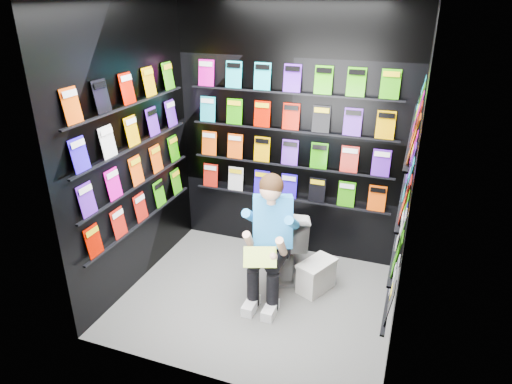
% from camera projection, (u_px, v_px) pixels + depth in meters
% --- Properties ---
extents(floor, '(2.40, 2.40, 0.00)m').
position_uv_depth(floor, '(257.00, 299.00, 4.22)').
color(floor, slate).
rests_on(floor, ground).
extents(wall_back, '(2.40, 0.04, 2.60)m').
position_uv_depth(wall_back, '(291.00, 134.00, 4.56)').
color(wall_back, black).
rests_on(wall_back, floor).
extents(wall_front, '(2.40, 0.04, 2.60)m').
position_uv_depth(wall_front, '(202.00, 221.00, 2.84)').
color(wall_front, black).
rests_on(wall_front, floor).
extents(wall_left, '(0.04, 2.00, 2.60)m').
position_uv_depth(wall_left, '(131.00, 151.00, 4.08)').
color(wall_left, black).
rests_on(wall_left, floor).
extents(wall_right, '(0.04, 2.00, 2.60)m').
position_uv_depth(wall_right, '(412.00, 187.00, 3.32)').
color(wall_right, black).
rests_on(wall_right, floor).
extents(comics_back, '(2.10, 0.06, 1.37)m').
position_uv_depth(comics_back, '(290.00, 135.00, 4.53)').
color(comics_back, red).
rests_on(comics_back, wall_back).
extents(comics_left, '(0.06, 1.70, 1.37)m').
position_uv_depth(comics_left, '(134.00, 151.00, 4.07)').
color(comics_left, red).
rests_on(comics_left, wall_left).
extents(comics_right, '(0.06, 1.70, 1.37)m').
position_uv_depth(comics_right, '(408.00, 186.00, 3.33)').
color(comics_right, red).
rests_on(comics_right, wall_right).
extents(toilet, '(0.65, 0.85, 0.73)m').
position_uv_depth(toilet, '(285.00, 239.00, 4.51)').
color(toilet, white).
rests_on(toilet, floor).
extents(longbox, '(0.34, 0.42, 0.27)m').
position_uv_depth(longbox, '(316.00, 277.00, 4.31)').
color(longbox, silver).
rests_on(longbox, floor).
extents(longbox_lid, '(0.36, 0.44, 0.03)m').
position_uv_depth(longbox_lid, '(317.00, 263.00, 4.25)').
color(longbox_lid, silver).
rests_on(longbox_lid, longbox).
extents(reader, '(0.68, 0.81, 1.28)m').
position_uv_depth(reader, '(273.00, 222.00, 4.04)').
color(reader, '#167EDC').
rests_on(reader, toilet).
extents(held_comic, '(0.32, 0.25, 0.12)m').
position_uv_depth(held_comic, '(260.00, 257.00, 3.80)').
color(held_comic, green).
rests_on(held_comic, reader).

